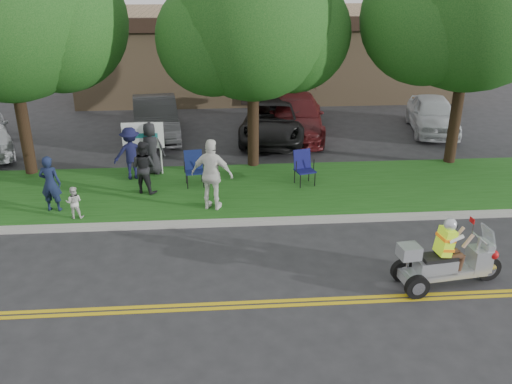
{
  "coord_description": "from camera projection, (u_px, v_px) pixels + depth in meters",
  "views": [
    {
      "loc": [
        -0.66,
        -9.39,
        6.21
      ],
      "look_at": [
        0.2,
        2.0,
        1.34
      ],
      "focal_mm": 38.0,
      "sensor_mm": 36.0,
      "label": 1
    }
  ],
  "objects": [
    {
      "name": "child_right",
      "position": [
        74.0,
        202.0,
        13.84
      ],
      "size": [
        0.42,
        0.33,
        0.86
      ],
      "primitive_type": "imported",
      "rotation": [
        0.0,
        0.0,
        3.13
      ],
      "color": "silver",
      "rests_on": "grass_verge"
    },
    {
      "name": "tree_left",
      "position": [
        7.0,
        14.0,
        15.19
      ],
      "size": [
        6.62,
        5.4,
        7.78
      ],
      "color": "#332114",
      "rests_on": "ground"
    },
    {
      "name": "spectator_chair_a",
      "position": [
        131.0,
        153.0,
        16.26
      ],
      "size": [
        1.14,
        0.82,
        1.6
      ],
      "primitive_type": "imported",
      "rotation": [
        0.0,
        0.0,
        3.38
      ],
      "color": "#141539",
      "rests_on": "grass_verge"
    },
    {
      "name": "spectator_adult_right",
      "position": [
        212.0,
        175.0,
        14.16
      ],
      "size": [
        1.22,
        0.8,
        1.93
      ],
      "primitive_type": "imported",
      "rotation": [
        0.0,
        0.0,
        2.82
      ],
      "color": "white",
      "rests_on": "grass_verge"
    },
    {
      "name": "parked_car_right",
      "position": [
        296.0,
        116.0,
        20.82
      ],
      "size": [
        2.63,
        5.24,
        1.46
      ],
      "primitive_type": "imported",
      "rotation": [
        0.0,
        0.0,
        -0.12
      ],
      "color": "#511215",
      "rests_on": "ground"
    },
    {
      "name": "parked_car_mid",
      "position": [
        274.0,
        121.0,
        20.35
      ],
      "size": [
        3.09,
        5.3,
        1.39
      ],
      "primitive_type": "imported",
      "rotation": [
        0.0,
        0.0,
        -0.16
      ],
      "color": "black",
      "rests_on": "ground"
    },
    {
      "name": "lawn_chair_a",
      "position": [
        194.0,
        166.0,
        15.9
      ],
      "size": [
        0.6,
        0.62,
        1.02
      ],
      "rotation": [
        0.0,
        0.0,
        0.13
      ],
      "color": "black",
      "rests_on": "grass_verge"
    },
    {
      "name": "commercial_building",
      "position": [
        266.0,
        50.0,
        27.85
      ],
      "size": [
        18.0,
        8.2,
        4.0
      ],
      "color": "#9E7F5B",
      "rests_on": "ground"
    },
    {
      "name": "tree_mid",
      "position": [
        255.0,
        27.0,
        16.02
      ],
      "size": [
        5.88,
        4.8,
        7.05
      ],
      "color": "#332114",
      "rests_on": "ground"
    },
    {
      "name": "grass_verge",
      "position": [
        241.0,
        190.0,
        15.84
      ],
      "size": [
        60.0,
        4.0,
        0.1
      ],
      "primitive_type": "cube",
      "color": "#1C5115",
      "rests_on": "ground"
    },
    {
      "name": "spectator_adult_left",
      "position": [
        50.0,
        184.0,
        14.14
      ],
      "size": [
        0.59,
        0.42,
        1.52
      ],
      "primitive_type": "imported",
      "rotation": [
        0.0,
        0.0,
        3.03
      ],
      "color": "#151E3C",
      "rests_on": "grass_verge"
    },
    {
      "name": "parked_car_far_right",
      "position": [
        433.0,
        114.0,
        21.2
      ],
      "size": [
        2.41,
        4.34,
        1.4
      ],
      "primitive_type": "imported",
      "rotation": [
        0.0,
        0.0,
        -0.2
      ],
      "color": "silver",
      "rests_on": "ground"
    },
    {
      "name": "parked_car_left",
      "position": [
        155.0,
        118.0,
        20.5
      ],
      "size": [
        2.2,
        4.73,
        1.5
      ],
      "primitive_type": "imported",
      "rotation": [
        0.0,
        0.0,
        0.14
      ],
      "color": "#2E2F31",
      "rests_on": "ground"
    },
    {
      "name": "tree_right",
      "position": [
        474.0,
        5.0,
        16.06
      ],
      "size": [
        6.86,
        5.6,
        8.07
      ],
      "color": "#332114",
      "rests_on": "ground"
    },
    {
      "name": "spectator_chair_b",
      "position": [
        151.0,
        148.0,
        16.62
      ],
      "size": [
        0.9,
        0.67,
        1.66
      ],
      "primitive_type": "imported",
      "rotation": [
        0.0,
        0.0,
        2.95
      ],
      "color": "black",
      "rests_on": "grass_verge"
    },
    {
      "name": "centerline_far",
      "position": [
        255.0,
        302.0,
        10.7
      ],
      "size": [
        60.0,
        0.1,
        0.01
      ],
      "primitive_type": "cube",
      "color": "gold",
      "rests_on": "ground"
    },
    {
      "name": "lawn_chair_b",
      "position": [
        303.0,
        165.0,
        15.96
      ],
      "size": [
        0.66,
        0.67,
        1.02
      ],
      "rotation": [
        0.0,
        0.0,
        0.26
      ],
      "color": "black",
      "rests_on": "grass_verge"
    },
    {
      "name": "ground",
      "position": [
        254.0,
        290.0,
        11.09
      ],
      "size": [
        120.0,
        120.0,
        0.0
      ],
      "primitive_type": "plane",
      "color": "#28282B",
      "rests_on": "ground"
    },
    {
      "name": "centerline_near",
      "position": [
        256.0,
        307.0,
        10.56
      ],
      "size": [
        60.0,
        0.1,
        0.01
      ],
      "primitive_type": "cube",
      "color": "gold",
      "rests_on": "ground"
    },
    {
      "name": "business_sign",
      "position": [
        143.0,
        138.0,
        16.45
      ],
      "size": [
        1.25,
        0.06,
        1.75
      ],
      "color": "silver",
      "rests_on": "ground"
    },
    {
      "name": "spectator_adult_mid",
      "position": [
        144.0,
        167.0,
        15.27
      ],
      "size": [
        0.91,
        0.83,
        1.51
      ],
      "primitive_type": "imported",
      "rotation": [
        0.0,
        0.0,
        2.72
      ],
      "color": "black",
      "rests_on": "grass_verge"
    },
    {
      "name": "curb",
      "position": [
        245.0,
        222.0,
        13.86
      ],
      "size": [
        60.0,
        0.25,
        0.12
      ],
      "primitive_type": "cube",
      "color": "#A8A89E",
      "rests_on": "ground"
    },
    {
      "name": "trike_scooter",
      "position": [
        446.0,
        262.0,
        11.07
      ],
      "size": [
        2.36,
        0.86,
        1.54
      ],
      "rotation": [
        0.0,
        0.0,
        0.13
      ],
      "color": "black",
      "rests_on": "ground"
    }
  ]
}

